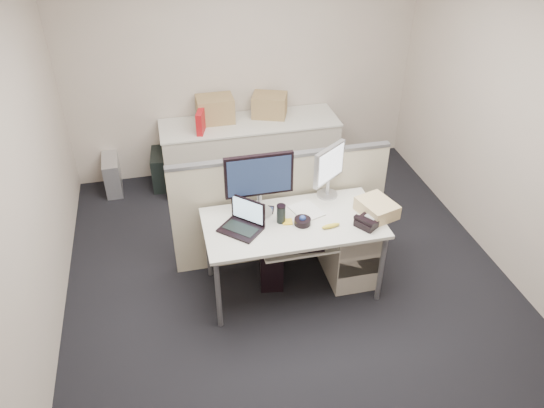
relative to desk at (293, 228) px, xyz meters
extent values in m
cube|color=black|center=(0.00, 0.00, -0.67)|extent=(4.00, 4.50, 0.01)
cube|color=#B4A698|center=(0.00, 2.25, 0.69)|extent=(4.00, 0.02, 2.70)
cube|color=#B4A698|center=(0.00, -2.25, 0.69)|extent=(4.00, 0.02, 2.70)
cube|color=#B4A698|center=(-2.00, 0.00, 0.69)|extent=(0.02, 4.50, 2.70)
cube|color=#B4A698|center=(2.00, 0.00, 0.69)|extent=(0.02, 4.50, 2.70)
cube|color=white|center=(0.00, 0.00, 0.05)|extent=(1.50, 0.75, 0.03)
cylinder|color=slate|center=(-0.70, -0.33, -0.31)|extent=(0.04, 0.04, 0.70)
cylinder|color=slate|center=(-0.70, 0.33, -0.31)|extent=(0.04, 0.04, 0.70)
cylinder|color=slate|center=(0.70, -0.33, -0.31)|extent=(0.04, 0.04, 0.70)
cylinder|color=slate|center=(0.70, 0.33, -0.31)|extent=(0.04, 0.04, 0.70)
cube|color=white|center=(0.00, -0.18, -0.04)|extent=(0.62, 0.32, 0.02)
cube|color=#AAA28F|center=(0.55, 0.05, -0.34)|extent=(0.40, 0.55, 0.65)
cube|color=#C0AF98|center=(0.00, 0.45, -0.11)|extent=(2.00, 0.06, 1.10)
cube|color=#AAA28F|center=(0.00, 1.93, -0.30)|extent=(2.00, 0.60, 0.72)
cube|color=black|center=(-0.25, 0.18, 0.35)|extent=(0.57, 0.22, 0.57)
cube|color=#B7B7BC|center=(0.40, 0.32, 0.31)|extent=(0.43, 0.39, 0.48)
cube|color=black|center=(-0.45, -0.02, 0.19)|extent=(0.40, 0.40, 0.24)
cylinder|color=black|center=(0.07, -0.05, 0.09)|extent=(0.14, 0.14, 0.05)
cube|color=black|center=(0.60, -0.18, 0.10)|extent=(0.26, 0.25, 0.07)
cube|color=silver|center=(0.15, 0.12, 0.07)|extent=(0.30, 0.33, 0.01)
cube|color=yellow|center=(-0.05, 0.00, 0.07)|extent=(0.09, 0.09, 0.01)
cylinder|color=black|center=(-0.10, 0.02, 0.14)|extent=(0.08, 0.08, 0.16)
ellipsoid|color=#D3CF3F|center=(0.28, -0.15, 0.08)|extent=(0.17, 0.06, 0.04)
cube|color=black|center=(-0.15, 0.20, 0.07)|extent=(0.09, 0.12, 0.01)
cube|color=#C7B881|center=(0.72, -0.05, 0.13)|extent=(0.34, 0.38, 0.12)
cube|color=black|center=(-0.05, -0.22, -0.02)|extent=(0.49, 0.21, 0.03)
cube|color=black|center=(-0.15, 0.20, -0.43)|extent=(0.28, 0.53, 0.47)
cube|color=black|center=(-1.05, 2.03, -0.46)|extent=(0.21, 0.46, 0.41)
cube|color=#B7B7BC|center=(-1.59, 2.03, -0.46)|extent=(0.19, 0.44, 0.41)
cube|color=#A07B4A|center=(-0.36, 2.05, 0.21)|extent=(0.41, 0.31, 0.30)
cube|color=#A07B4A|center=(0.26, 2.05, 0.19)|extent=(0.46, 0.41, 0.27)
cube|color=#AB1116|center=(-0.55, 1.83, 0.19)|extent=(0.14, 0.29, 0.26)
camera|label=1|loc=(-0.97, -3.44, 2.70)|focal=35.00mm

